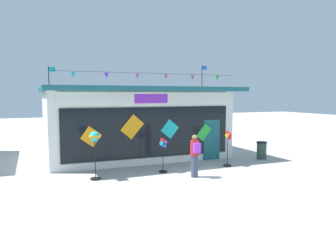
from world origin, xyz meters
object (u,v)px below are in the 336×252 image
at_px(kite_shop_building, 133,121).
at_px(wind_spinner_far_left, 95,142).
at_px(person_near_camera, 195,155).
at_px(trash_bin, 262,150).
at_px(wind_spinner_left, 163,150).
at_px(wind_spinner_center_left, 228,142).

xyz_separation_m(kite_shop_building, wind_spinner_far_left, (-2.88, -4.47, -0.37)).
relative_size(person_near_camera, trash_bin, 1.91).
bearing_deg(person_near_camera, wind_spinner_far_left, -16.72).
xyz_separation_m(wind_spinner_left, person_near_camera, (0.85, -1.19, -0.08)).
distance_m(wind_spinner_left, wind_spinner_center_left, 3.17).
relative_size(kite_shop_building, person_near_camera, 5.55).
relative_size(kite_shop_building, trash_bin, 10.58).
bearing_deg(wind_spinner_far_left, kite_shop_building, 57.20).
relative_size(wind_spinner_far_left, wind_spinner_center_left, 1.13).
height_order(wind_spinner_far_left, person_near_camera, wind_spinner_far_left).
bearing_deg(wind_spinner_left, trash_bin, 7.69).
bearing_deg(trash_bin, wind_spinner_left, -172.31).
distance_m(kite_shop_building, trash_bin, 6.86).
xyz_separation_m(kite_shop_building, wind_spinner_left, (-0.06, -4.43, -0.86)).
xyz_separation_m(kite_shop_building, person_near_camera, (0.79, -5.62, -0.94)).
bearing_deg(kite_shop_building, wind_spinner_center_left, -54.99).
distance_m(kite_shop_building, wind_spinner_left, 4.51).
bearing_deg(trash_bin, kite_shop_building, 146.96).
bearing_deg(person_near_camera, wind_spinner_center_left, -152.13).
distance_m(kite_shop_building, wind_spinner_center_left, 5.46).
height_order(wind_spinner_left, wind_spinner_center_left, wind_spinner_center_left).
bearing_deg(person_near_camera, wind_spinner_left, -53.88).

